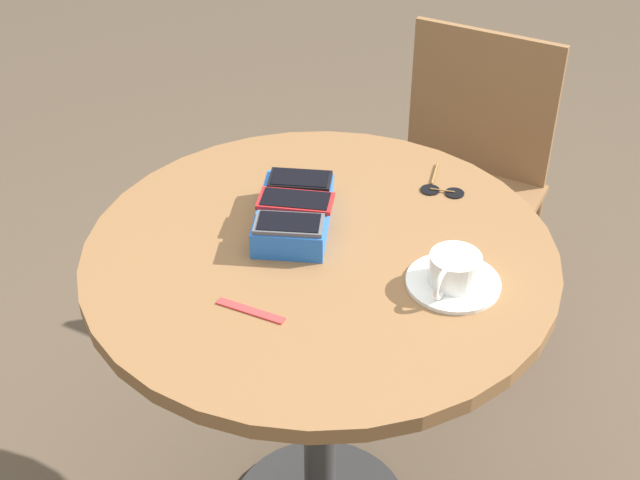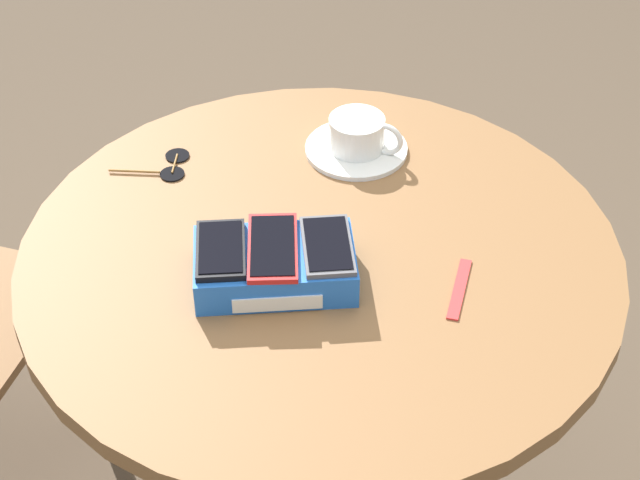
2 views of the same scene
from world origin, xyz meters
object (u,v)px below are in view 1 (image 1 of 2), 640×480
(phone_box, at_px, (294,215))
(lanyard_strap, at_px, (251,311))
(round_table, at_px, (320,310))
(phone_black, at_px, (300,180))
(sunglasses, at_px, (441,189))
(chair_near_window, at_px, (458,189))
(phone_red, at_px, (296,201))
(saucer, at_px, (453,283))
(coffee_cup, at_px, (454,269))
(phone_gray, at_px, (289,224))

(phone_box, bearing_deg, lanyard_strap, -24.08)
(round_table, bearing_deg, phone_black, -174.16)
(sunglasses, xyz_separation_m, chair_near_window, (-0.49, 0.21, -0.34))
(phone_red, xyz_separation_m, chair_near_window, (-0.56, 0.51, -0.39))
(saucer, bearing_deg, coffee_cup, -40.89)
(phone_gray, xyz_separation_m, saucer, (0.14, 0.26, -0.05))
(lanyard_strap, bearing_deg, round_table, 137.32)
(round_table, height_order, phone_box, phone_box)
(round_table, xyz_separation_m, saucer, (0.14, 0.21, 0.15))
(phone_red, height_order, coffee_cup, coffee_cup)
(coffee_cup, bearing_deg, sunglasses, 168.30)
(phone_black, distance_m, coffee_cup, 0.36)
(coffee_cup, relative_size, chair_near_window, 0.13)
(phone_gray, height_order, sunglasses, phone_gray)
(phone_gray, distance_m, coffee_cup, 0.30)
(chair_near_window, bearing_deg, saucer, -18.79)
(saucer, bearing_deg, round_table, -122.91)
(phone_gray, relative_size, chair_near_window, 0.16)
(coffee_cup, bearing_deg, phone_black, -142.00)
(phone_red, height_order, sunglasses, phone_red)
(phone_black, bearing_deg, phone_red, -14.82)
(sunglasses, bearing_deg, coffee_cup, -11.70)
(phone_gray, bearing_deg, sunglasses, 114.30)
(lanyard_strap, xyz_separation_m, sunglasses, (-0.31, 0.41, 0.00))
(coffee_cup, distance_m, chair_near_window, 0.90)
(phone_red, relative_size, saucer, 0.93)
(phone_box, height_order, phone_red, phone_red)
(coffee_cup, height_order, sunglasses, coffee_cup)
(lanyard_strap, xyz_separation_m, chair_near_window, (-0.79, 0.61, -0.33))
(phone_black, xyz_separation_m, phone_gray, (0.14, -0.04, -0.00))
(phone_gray, bearing_deg, coffee_cup, 60.78)
(sunglasses, bearing_deg, lanyard_strap, -53.13)
(phone_box, relative_size, saucer, 1.49)
(saucer, distance_m, sunglasses, 0.30)
(phone_red, distance_m, lanyard_strap, 0.26)
(phone_black, distance_m, saucer, 0.37)
(phone_gray, height_order, chair_near_window, chair_near_window)
(lanyard_strap, bearing_deg, sunglasses, 126.87)
(lanyard_strap, distance_m, chair_near_window, 1.06)
(round_table, xyz_separation_m, chair_near_window, (-0.64, 0.47, -0.19))
(coffee_cup, bearing_deg, phone_box, -131.50)
(phone_gray, bearing_deg, saucer, 61.34)
(phone_box, relative_size, sunglasses, 1.87)
(round_table, bearing_deg, lanyard_strap, -42.68)
(round_table, height_order, chair_near_window, chair_near_window)
(round_table, bearing_deg, phone_gray, -99.01)
(phone_black, height_order, saucer, phone_black)
(round_table, distance_m, saucer, 0.29)
(round_table, height_order, phone_red, phone_red)
(lanyard_strap, bearing_deg, phone_box, 155.92)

